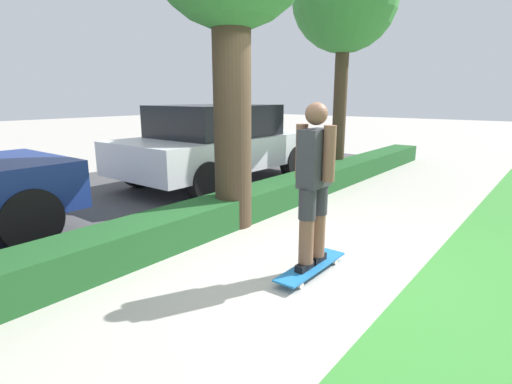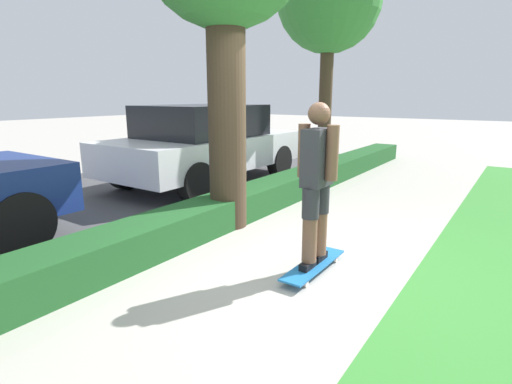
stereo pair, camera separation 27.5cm
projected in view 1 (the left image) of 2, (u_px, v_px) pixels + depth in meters
The scene contains 7 objects.
ground_plane at pixel (303, 267), 4.18m from camera, with size 60.00×60.00×0.00m, color #ADA89E.
street_asphalt at pixel (88, 203), 6.69m from camera, with size 16.23×5.00×0.01m.
hedge_row at pixel (196, 221), 5.09m from camera, with size 16.23×0.60×0.40m.
skateboard at pixel (311, 267), 4.03m from camera, with size 1.02×0.24×0.08m.
skater_person at pixel (314, 182), 3.83m from camera, with size 0.49×0.41×1.61m.
tree_far at pixel (345, 0), 8.03m from camera, with size 2.14×2.14×4.74m.
parked_car_middle at pixel (219, 143), 8.15m from camera, with size 4.39×2.07×1.58m.
Camera 1 is at (-3.35, -2.00, 1.75)m, focal length 28.00 mm.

